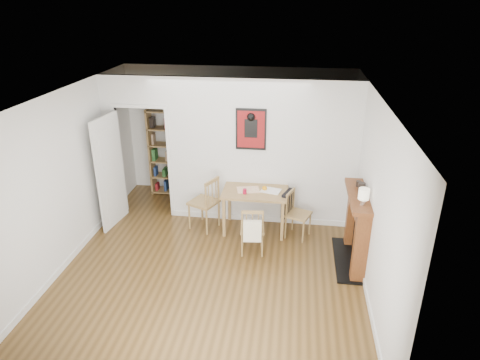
# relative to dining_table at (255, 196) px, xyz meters

# --- Properties ---
(ground) EXTENTS (5.20, 5.20, 0.00)m
(ground) POSITION_rel_dining_table_xyz_m (-0.52, -1.02, -0.67)
(ground) COLOR brown
(ground) RESTS_ON ground
(room_shell) EXTENTS (5.20, 5.20, 5.20)m
(room_shell) POSITION_rel_dining_table_xyz_m (-0.42, 0.33, 0.63)
(room_shell) COLOR silver
(room_shell) RESTS_ON ground
(dining_table) EXTENTS (1.11, 0.71, 0.76)m
(dining_table) POSITION_rel_dining_table_xyz_m (0.00, 0.00, 0.00)
(dining_table) COLOR olive
(dining_table) RESTS_ON ground
(chair_left) EXTENTS (0.64, 0.64, 0.97)m
(chair_left) POSITION_rel_dining_table_xyz_m (-0.90, -0.03, -0.18)
(chair_left) COLOR #9E7F49
(chair_left) RESTS_ON ground
(chair_right) EXTENTS (0.57, 0.53, 0.83)m
(chair_right) POSITION_rel_dining_table_xyz_m (0.74, -0.12, -0.24)
(chair_right) COLOR #9E7F49
(chair_right) RESTS_ON ground
(chair_front) EXTENTS (0.45, 0.50, 0.82)m
(chair_front) POSITION_rel_dining_table_xyz_m (0.03, -0.71, -0.25)
(chair_front) COLOR #9E7F49
(chair_front) RESTS_ON ground
(bookshelf) EXTENTS (0.76, 0.30, 1.80)m
(bookshelf) POSITION_rel_dining_table_xyz_m (-1.91, 1.31, 0.22)
(bookshelf) COLOR olive
(bookshelf) RESTS_ON ground
(fireplace) EXTENTS (0.45, 1.25, 1.16)m
(fireplace) POSITION_rel_dining_table_xyz_m (1.64, -0.77, -0.05)
(fireplace) COLOR brown
(fireplace) RESTS_ON ground
(red_glass) EXTENTS (0.07, 0.07, 0.09)m
(red_glass) POSITION_rel_dining_table_xyz_m (-0.16, -0.13, 0.13)
(red_glass) COLOR maroon
(red_glass) RESTS_ON dining_table
(orange_fruit) EXTENTS (0.08, 0.08, 0.08)m
(orange_fruit) POSITION_rel_dining_table_xyz_m (0.16, 0.04, 0.13)
(orange_fruit) COLOR orange
(orange_fruit) RESTS_ON dining_table
(placemat) EXTENTS (0.43, 0.36, 0.00)m
(placemat) POSITION_rel_dining_table_xyz_m (-0.12, 0.03, 0.09)
(placemat) COLOR beige
(placemat) RESTS_ON dining_table
(notebook) EXTENTS (0.37, 0.31, 0.02)m
(notebook) POSITION_rel_dining_table_xyz_m (0.27, 0.03, 0.10)
(notebook) COLOR silver
(notebook) RESTS_ON dining_table
(mantel_lamp) EXTENTS (0.15, 0.15, 0.24)m
(mantel_lamp) POSITION_rel_dining_table_xyz_m (1.61, -1.11, 0.64)
(mantel_lamp) COLOR silver
(mantel_lamp) RESTS_ON fireplace
(ceramic_jar_a) EXTENTS (0.11, 0.11, 0.13)m
(ceramic_jar_a) POSITION_rel_dining_table_xyz_m (1.65, -0.65, 0.56)
(ceramic_jar_a) COLOR black
(ceramic_jar_a) RESTS_ON fireplace
(ceramic_jar_b) EXTENTS (0.07, 0.07, 0.09)m
(ceramic_jar_b) POSITION_rel_dining_table_xyz_m (1.62, -0.49, 0.54)
(ceramic_jar_b) COLOR black
(ceramic_jar_b) RESTS_ON fireplace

